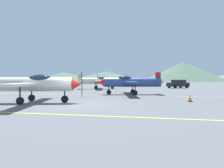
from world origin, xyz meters
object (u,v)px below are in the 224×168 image
(airplane_near, at_px, (32,84))
(traffic_cone_front, at_px, (190,98))
(car_sedan, at_px, (178,84))
(airplane_far, at_px, (99,81))
(airplane_mid, at_px, (130,82))

(airplane_near, bearing_deg, traffic_cone_front, 14.40)
(airplane_near, distance_m, car_sedan, 30.61)
(airplane_near, xyz_separation_m, car_sedan, (14.25, 27.08, -0.62))
(airplane_far, distance_m, traffic_cone_front, 21.25)
(car_sedan, xyz_separation_m, traffic_cone_front, (-2.20, -23.99, -0.56))
(airplane_far, xyz_separation_m, traffic_cone_front, (12.26, -17.32, -1.18))
(airplane_mid, bearing_deg, airplane_far, 121.50)
(airplane_near, xyz_separation_m, airplane_far, (-0.21, 20.41, 0.00))
(airplane_far, distance_m, car_sedan, 15.94)
(airplane_mid, relative_size, traffic_cone_front, 14.71)
(airplane_far, bearing_deg, car_sedan, 24.76)
(airplane_near, relative_size, car_sedan, 1.89)
(airplane_near, distance_m, traffic_cone_front, 12.49)
(car_sedan, relative_size, traffic_cone_front, 7.79)
(airplane_mid, height_order, airplane_far, same)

